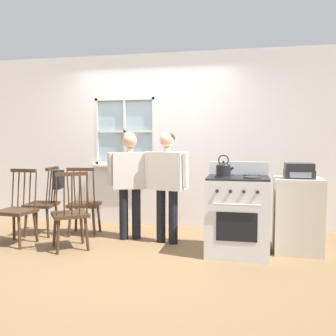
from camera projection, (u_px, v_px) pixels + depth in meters
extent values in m
plane|color=brown|center=(127.00, 249.00, 4.66)|extent=(16.00, 16.00, 0.00)
cube|color=white|center=(35.00, 140.00, 6.35)|extent=(2.22, 0.06, 2.70)
cube|color=white|center=(258.00, 140.00, 5.59)|extent=(3.18, 0.06, 2.70)
cube|color=white|center=(126.00, 194.00, 6.08)|extent=(0.99, 0.06, 0.96)
cube|color=white|center=(125.00, 76.00, 5.94)|extent=(0.99, 0.06, 0.67)
cube|color=silver|center=(124.00, 166.00, 5.97)|extent=(1.05, 0.10, 0.03)
cube|color=#9EB7C6|center=(125.00, 131.00, 6.02)|extent=(0.93, 0.01, 1.01)
cube|color=silver|center=(125.00, 131.00, 5.99)|extent=(0.04, 0.02, 1.07)
cube|color=silver|center=(125.00, 131.00, 5.99)|extent=(0.99, 0.02, 0.04)
cube|color=silver|center=(97.00, 132.00, 6.09)|extent=(0.04, 0.03, 1.07)
cube|color=silver|center=(154.00, 131.00, 5.89)|extent=(0.04, 0.03, 1.07)
cube|color=silver|center=(124.00, 99.00, 5.95)|extent=(0.99, 0.03, 0.04)
cube|color=silver|center=(125.00, 163.00, 6.03)|extent=(0.99, 0.03, 0.04)
cube|color=#3D2819|center=(41.00, 205.00, 5.35)|extent=(0.45, 0.46, 0.04)
cylinder|color=#3D2819|center=(36.00, 218.00, 5.55)|extent=(0.07, 0.07, 0.41)
cylinder|color=#3D2819|center=(26.00, 223.00, 5.21)|extent=(0.06, 0.07, 0.41)
cylinder|color=#3D2819|center=(57.00, 218.00, 5.52)|extent=(0.06, 0.07, 0.41)
cylinder|color=#3D2819|center=(48.00, 223.00, 5.18)|extent=(0.07, 0.07, 0.41)
cylinder|color=#3D2819|center=(57.00, 186.00, 5.49)|extent=(0.07, 0.03, 0.50)
cylinder|color=#3D2819|center=(55.00, 186.00, 5.40)|extent=(0.07, 0.03, 0.50)
cylinder|color=#3D2819|center=(53.00, 187.00, 5.31)|extent=(0.07, 0.03, 0.50)
cylinder|color=#3D2819|center=(50.00, 188.00, 5.23)|extent=(0.07, 0.03, 0.50)
cylinder|color=#3D2819|center=(47.00, 189.00, 5.14)|extent=(0.07, 0.03, 0.50)
cube|color=#3D2819|center=(52.00, 169.00, 5.29)|extent=(0.08, 0.38, 0.04)
cube|color=#3D2819|center=(16.00, 211.00, 4.83)|extent=(0.45, 0.43, 0.04)
cylinder|color=#3D2819|center=(19.00, 233.00, 4.64)|extent=(0.07, 0.07, 0.41)
cylinder|color=#3D2819|center=(14.00, 225.00, 5.05)|extent=(0.07, 0.07, 0.41)
cylinder|color=#3D2819|center=(35.00, 227.00, 4.95)|extent=(0.07, 0.06, 0.41)
cylinder|color=#3D2819|center=(13.00, 190.00, 5.02)|extent=(0.02, 0.07, 0.50)
cylinder|color=#3D2819|center=(18.00, 190.00, 5.00)|extent=(0.02, 0.07, 0.50)
cylinder|color=#3D2819|center=(24.00, 190.00, 4.97)|extent=(0.02, 0.07, 0.50)
cylinder|color=#3D2819|center=(30.00, 191.00, 4.95)|extent=(0.02, 0.07, 0.50)
cylinder|color=#3D2819|center=(36.00, 191.00, 4.92)|extent=(0.02, 0.07, 0.50)
cube|color=#3D2819|center=(23.00, 171.00, 4.95)|extent=(0.38, 0.07, 0.04)
cube|color=#3D2819|center=(84.00, 204.00, 5.36)|extent=(0.48, 0.46, 0.04)
cylinder|color=#3D2819|center=(99.00, 218.00, 5.53)|extent=(0.06, 0.07, 0.41)
cylinder|color=#3D2819|center=(76.00, 218.00, 5.54)|extent=(0.07, 0.06, 0.41)
cylinder|color=#3D2819|center=(94.00, 223.00, 5.21)|extent=(0.07, 0.06, 0.41)
cylinder|color=#3D2819|center=(70.00, 222.00, 5.22)|extent=(0.06, 0.07, 0.41)
cylinder|color=#3D2819|center=(94.00, 189.00, 5.16)|extent=(0.03, 0.07, 0.50)
cylinder|color=#3D2819|center=(87.00, 189.00, 5.16)|extent=(0.03, 0.07, 0.50)
cylinder|color=#3D2819|center=(81.00, 189.00, 5.17)|extent=(0.03, 0.07, 0.50)
cylinder|color=#3D2819|center=(74.00, 189.00, 5.17)|extent=(0.03, 0.07, 0.50)
cylinder|color=#3D2819|center=(68.00, 188.00, 5.18)|extent=(0.03, 0.07, 0.50)
cube|color=#3D2819|center=(81.00, 169.00, 5.15)|extent=(0.38, 0.10, 0.04)
cube|color=#3D2819|center=(70.00, 214.00, 4.64)|extent=(0.57, 0.57, 0.04)
cylinder|color=#3D2819|center=(82.00, 228.00, 4.87)|extent=(0.06, 0.09, 0.41)
cylinder|color=#3D2819|center=(55.00, 231.00, 4.73)|extent=(0.09, 0.06, 0.41)
cylinder|color=#3D2819|center=(87.00, 234.00, 4.57)|extent=(0.09, 0.06, 0.41)
cylinder|color=#3D2819|center=(58.00, 237.00, 4.44)|extent=(0.06, 0.09, 0.41)
cylinder|color=#3D2819|center=(87.00, 195.00, 4.53)|extent=(0.06, 0.07, 0.50)
cylinder|color=#3D2819|center=(80.00, 196.00, 4.50)|extent=(0.06, 0.07, 0.50)
cylinder|color=#3D2819|center=(72.00, 196.00, 4.46)|extent=(0.06, 0.07, 0.50)
cylinder|color=#3D2819|center=(64.00, 197.00, 4.43)|extent=(0.06, 0.07, 0.50)
cylinder|color=#3D2819|center=(56.00, 197.00, 4.39)|extent=(0.06, 0.07, 0.50)
cube|color=#3D2819|center=(71.00, 174.00, 4.44)|extent=(0.33, 0.25, 0.04)
cylinder|color=black|center=(124.00, 214.00, 5.10)|extent=(0.12, 0.12, 0.70)
cylinder|color=black|center=(136.00, 214.00, 5.12)|extent=(0.12, 0.12, 0.70)
cube|color=beige|center=(130.00, 170.00, 5.06)|extent=(0.49, 0.34, 0.49)
cylinder|color=beige|center=(110.00, 169.00, 5.01)|extent=(0.11, 0.13, 0.45)
cylinder|color=beige|center=(149.00, 169.00, 5.07)|extent=(0.11, 0.13, 0.45)
cylinder|color=tan|center=(130.00, 150.00, 5.04)|extent=(0.10, 0.10, 0.06)
sphere|color=tan|center=(129.00, 140.00, 5.03)|extent=(0.21, 0.21, 0.21)
ellipsoid|color=brown|center=(129.00, 139.00, 5.05)|extent=(0.22, 0.22, 0.17)
cylinder|color=black|center=(161.00, 216.00, 4.95)|extent=(0.12, 0.12, 0.71)
cylinder|color=black|center=(173.00, 217.00, 4.88)|extent=(0.12, 0.12, 0.71)
cube|color=white|center=(167.00, 171.00, 4.87)|extent=(0.50, 0.31, 0.50)
cylinder|color=white|center=(148.00, 169.00, 4.96)|extent=(0.10, 0.12, 0.46)
cylinder|color=white|center=(185.00, 170.00, 4.74)|extent=(0.10, 0.12, 0.46)
cylinder|color=beige|center=(167.00, 150.00, 4.85)|extent=(0.10, 0.10, 0.06)
sphere|color=beige|center=(167.00, 140.00, 4.84)|extent=(0.19, 0.19, 0.19)
ellipsoid|color=#332319|center=(168.00, 138.00, 4.85)|extent=(0.20, 0.20, 0.16)
cube|color=silver|center=(237.00, 216.00, 4.44)|extent=(0.73, 0.64, 0.90)
cube|color=black|center=(238.00, 178.00, 4.40)|extent=(0.71, 0.61, 0.02)
cylinder|color=#2D2D30|center=(223.00, 177.00, 4.31)|extent=(0.20, 0.20, 0.02)
cylinder|color=#2D2D30|center=(252.00, 177.00, 4.24)|extent=(0.20, 0.20, 0.02)
cylinder|color=#2D2D30|center=(225.00, 175.00, 4.56)|extent=(0.20, 0.20, 0.02)
cylinder|color=#2D2D30|center=(252.00, 175.00, 4.49)|extent=(0.20, 0.20, 0.02)
cube|color=silver|center=(239.00, 168.00, 4.68)|extent=(0.73, 0.06, 0.16)
cube|color=black|center=(237.00, 227.00, 4.12)|extent=(0.45, 0.01, 0.32)
cylinder|color=silver|center=(237.00, 205.00, 4.08)|extent=(0.51, 0.02, 0.02)
cylinder|color=#232326|center=(217.00, 191.00, 4.13)|extent=(0.04, 0.02, 0.04)
cylinder|color=#232326|center=(230.00, 191.00, 4.10)|extent=(0.04, 0.02, 0.04)
cylinder|color=#232326|center=(244.00, 192.00, 4.07)|extent=(0.04, 0.02, 0.04)
cylinder|color=#232326|center=(257.00, 192.00, 4.04)|extent=(0.04, 0.02, 0.04)
cylinder|color=black|center=(223.00, 171.00, 4.30)|extent=(0.17, 0.17, 0.12)
ellipsoid|color=black|center=(223.00, 166.00, 4.30)|extent=(0.16, 0.16, 0.07)
sphere|color=black|center=(223.00, 162.00, 4.29)|extent=(0.03, 0.03, 0.03)
cylinder|color=black|center=(230.00, 169.00, 4.28)|extent=(0.08, 0.03, 0.07)
torus|color=black|center=(223.00, 160.00, 4.29)|extent=(0.12, 0.01, 0.12)
cylinder|color=#935B3D|center=(123.00, 162.00, 5.96)|extent=(0.14, 0.14, 0.10)
cylinder|color=#33261C|center=(123.00, 159.00, 5.96)|extent=(0.13, 0.13, 0.01)
cone|color=#388447|center=(124.00, 155.00, 5.96)|extent=(0.05, 0.04, 0.13)
cone|color=#388447|center=(123.00, 157.00, 5.98)|extent=(0.04, 0.05, 0.06)
cone|color=#388447|center=(121.00, 155.00, 5.96)|extent=(0.07, 0.04, 0.13)
cone|color=#388447|center=(121.00, 157.00, 5.94)|extent=(0.04, 0.04, 0.08)
cone|color=#388447|center=(123.00, 156.00, 5.93)|extent=(0.05, 0.05, 0.10)
cube|color=black|center=(59.00, 179.00, 5.30)|extent=(0.11, 0.23, 0.26)
torus|color=black|center=(53.00, 167.00, 5.29)|extent=(0.14, 0.14, 0.01)
cube|color=beige|center=(298.00, 216.00, 4.51)|extent=(0.55, 0.50, 0.87)
cube|color=beige|center=(299.00, 179.00, 4.48)|extent=(0.55, 0.50, 0.03)
cube|color=#232326|center=(299.00, 174.00, 4.45)|extent=(0.34, 0.28, 0.10)
cube|color=#232326|center=(299.00, 166.00, 4.44)|extent=(0.32, 0.27, 0.08)
cube|color=gray|center=(301.00, 175.00, 4.31)|extent=(0.24, 0.01, 0.06)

